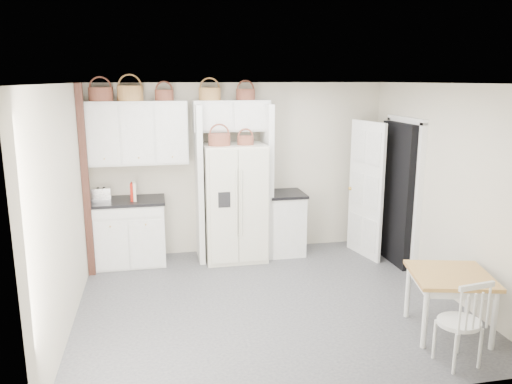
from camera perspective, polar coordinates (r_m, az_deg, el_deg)
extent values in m
plane|color=#36363C|center=(6.22, 1.44, -12.43)|extent=(4.50, 4.50, 0.00)
plane|color=white|center=(5.63, 1.59, 12.30)|extent=(4.50, 4.50, 0.00)
plane|color=#B8AF9E|center=(7.71, -1.85, 2.70)|extent=(4.50, 0.00, 4.50)
plane|color=#B8AF9E|center=(5.72, -21.02, -1.69)|extent=(0.00, 4.00, 4.00)
plane|color=#B8AF9E|center=(6.65, 20.74, 0.26)|extent=(0.00, 4.00, 4.00)
cube|color=silver|center=(7.40, -2.47, -1.17)|extent=(0.89, 0.72, 1.73)
cube|color=silver|center=(7.51, -14.21, -4.55)|extent=(0.99, 0.63, 0.92)
cube|color=silver|center=(7.75, 3.30, -3.66)|extent=(0.52, 0.63, 0.92)
cube|color=#A86C2F|center=(5.78, 21.13, -11.75)|extent=(0.97, 0.97, 0.66)
cube|color=silver|center=(5.18, 22.19, -13.63)|extent=(0.46, 0.43, 0.84)
cube|color=black|center=(7.39, -14.42, -0.99)|extent=(1.03, 0.67, 0.04)
cube|color=black|center=(7.63, 3.35, -0.19)|extent=(0.56, 0.67, 0.04)
cube|color=silver|center=(7.40, -17.27, -0.25)|extent=(0.27, 0.15, 0.18)
cube|color=#A5150A|center=(7.27, -13.95, 0.03)|extent=(0.05, 0.17, 0.26)
cube|color=beige|center=(7.27, -13.75, 0.08)|extent=(0.06, 0.18, 0.27)
cylinder|color=brown|center=(7.35, -17.32, 10.62)|extent=(0.33, 0.33, 0.19)
cylinder|color=brown|center=(7.32, -14.19, 10.89)|extent=(0.36, 0.36, 0.21)
cylinder|color=brown|center=(7.31, -10.44, 10.83)|extent=(0.26, 0.26, 0.15)
cylinder|color=brown|center=(7.36, -5.31, 11.10)|extent=(0.32, 0.32, 0.18)
cylinder|color=brown|center=(7.43, -1.20, 11.09)|extent=(0.28, 0.28, 0.16)
cylinder|color=brown|center=(7.10, -4.21, 5.99)|extent=(0.31, 0.31, 0.17)
cylinder|color=brown|center=(7.16, -1.21, 5.92)|extent=(0.23, 0.23, 0.13)
cube|color=silver|center=(7.35, -13.34, 6.60)|extent=(1.40, 0.34, 0.90)
cube|color=silver|center=(7.41, -2.83, 8.72)|extent=(1.12, 0.34, 0.45)
cube|color=silver|center=(7.36, -6.52, 0.95)|extent=(0.08, 0.60, 2.30)
cube|color=silver|center=(7.51, 1.25, 1.28)|extent=(0.08, 0.60, 2.30)
cube|color=black|center=(7.02, -18.90, 1.02)|extent=(0.09, 0.09, 2.60)
cube|color=black|center=(7.51, 15.98, -0.20)|extent=(0.18, 0.85, 2.05)
cube|color=white|center=(7.65, 12.44, 0.23)|extent=(0.21, 0.79, 2.05)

